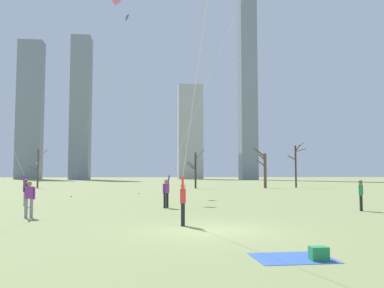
{
  "coord_description": "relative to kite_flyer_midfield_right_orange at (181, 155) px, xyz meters",
  "views": [
    {
      "loc": [
        -2.22,
        -14.09,
        1.96
      ],
      "look_at": [
        0.0,
        6.0,
        3.42
      ],
      "focal_mm": 38.25,
      "sensor_mm": 36.0,
      "label": 1
    }
  ],
  "objects": [
    {
      "name": "ground_plane",
      "position": [
        0.21,
        -10.36,
        -3.07
      ],
      "size": [
        400.0,
        400.0,
        0.0
      ],
      "primitive_type": "plane",
      "color": "#848E56"
    },
    {
      "name": "kite_flyer_midfield_right_orange",
      "position": [
        0.0,
        0.0,
        0.0
      ],
      "size": [
        8.38,
        9.6,
        19.46
      ],
      "color": "black",
      "rests_on": "ground"
    },
    {
      "name": "kite_flyer_foreground_right_white",
      "position": [
        -0.6,
        -10.86,
        -0.49
      ],
      "size": [
        0.64,
        15.75,
        14.89
      ],
      "color": "black",
      "rests_on": "ground"
    },
    {
      "name": "bystander_strolling_midfield",
      "position": [
        9.17,
        -3.99,
        -2.16
      ],
      "size": [
        0.32,
        0.47,
        1.62
      ],
      "color": "black",
      "rests_on": "ground"
    },
    {
      "name": "bystander_watching_nearby",
      "position": [
        -9.27,
        1.21,
        -2.16
      ],
      "size": [
        0.35,
        0.45,
        1.62
      ],
      "color": "gray",
      "rests_on": "ground"
    },
    {
      "name": "distant_kite_drifting_left_blue",
      "position": [
        -4.12,
        18.86,
        13.83
      ],
      "size": [
        1.81,
        4.65,
        19.33
      ],
      "color": "blue",
      "rests_on": "ground"
    },
    {
      "name": "distant_kite_low_near_trees_pink",
      "position": [
        -5.39,
        12.43,
        12.3
      ],
      "size": [
        3.82,
        2.18,
        18.19
      ],
      "color": "pink",
      "rests_on": "ground"
    },
    {
      "name": "picnic_spot",
      "position": [
        1.65,
        -15.33,
        -2.98
      ],
      "size": [
        1.83,
        1.44,
        0.31
      ],
      "color": "#3359B2",
      "rests_on": "ground"
    },
    {
      "name": "bare_tree_right_of_center",
      "position": [
        13.65,
        29.09,
        -0.34
      ],
      "size": [
        1.58,
        1.76,
        5.51
      ],
      "color": "brown",
      "rests_on": "ground"
    },
    {
      "name": "bare_tree_left_of_center",
      "position": [
        18.67,
        30.68,
        0.21
      ],
      "size": [
        2.48,
        1.75,
        6.19
      ],
      "color": "#423326",
      "rests_on": "ground"
    },
    {
      "name": "bare_tree_far_right_edge",
      "position": [
        4.34,
        29.22,
        -0.57
      ],
      "size": [
        2.57,
        1.61,
        5.15
      ],
      "color": "#423326",
      "rests_on": "ground"
    },
    {
      "name": "bare_tree_leftmost",
      "position": [
        -16.5,
        32.24,
        -0.28
      ],
      "size": [
        1.93,
        1.9,
        5.29
      ],
      "color": "brown",
      "rests_on": "ground"
    },
    {
      "name": "skyline_tall_tower",
      "position": [
        13.2,
        119.09,
        13.65
      ],
      "size": [
        8.66,
        5.42,
        33.43
      ],
      "color": "#B2B2B7",
      "rests_on": "ground"
    },
    {
      "name": "skyline_mid_tower_right",
      "position": [
        -23.34,
        109.11,
        19.97
      ],
      "size": [
        6.0,
        7.31,
        46.09
      ],
      "color": "gray",
      "rests_on": "ground"
    },
    {
      "name": "skyline_short_annex",
      "position": [
        29.43,
        100.47,
        31.46
      ],
      "size": [
        5.15,
        5.69,
        77.23
      ],
      "color": "gray",
      "rests_on": "ground"
    },
    {
      "name": "skyline_squat_block",
      "position": [
        -41.85,
        118.96,
        20.65
      ],
      "size": [
        8.08,
        5.42,
        47.43
      ],
      "color": "gray",
      "rests_on": "ground"
    }
  ]
}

